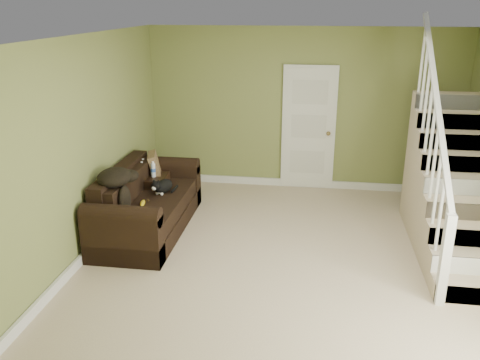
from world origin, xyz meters
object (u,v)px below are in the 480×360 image
(side_table, at_px, (150,194))
(cat, at_px, (163,187))
(sofa, at_px, (145,207))
(banana, at_px, (143,203))

(side_table, bearing_deg, cat, -47.76)
(sofa, relative_size, cat, 4.27)
(side_table, xyz_separation_m, cat, (0.30, -0.33, 0.26))
(sofa, xyz_separation_m, banana, (0.07, -0.29, 0.17))
(banana, bearing_deg, sofa, 94.75)
(cat, bearing_deg, sofa, -120.24)
(side_table, bearing_deg, banana, -78.33)
(side_table, height_order, banana, side_table)
(sofa, height_order, cat, sofa)
(cat, relative_size, banana, 2.52)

